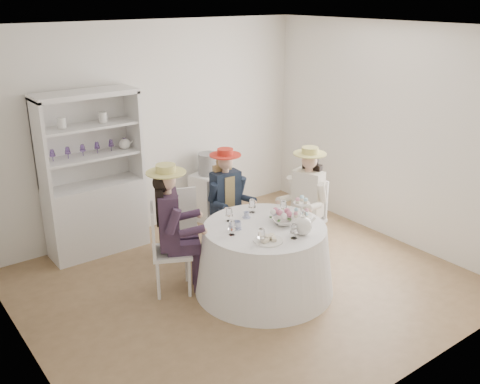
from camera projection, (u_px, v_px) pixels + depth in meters
ground at (245, 284)px, 5.87m from camera, size 4.50×4.50×0.00m
ceiling at (246, 28)px, 4.92m from camera, size 4.50×4.50×0.00m
wall_back at (152, 129)px, 6.89m from camera, size 4.50×0.00×4.50m
wall_front at (412, 235)px, 3.90m from camera, size 4.50×0.00×4.50m
wall_left at (15, 221)px, 4.13m from camera, size 0.00×4.50×4.50m
wall_right at (389, 134)px, 6.66m from camera, size 0.00×4.50×4.50m
tea_table at (264, 258)px, 5.65m from camera, size 1.48×1.48×0.74m
hutch at (94, 197)px, 6.42m from camera, size 1.30×0.78×1.97m
side_table at (210, 196)px, 7.46m from camera, size 0.55×0.55×0.66m
hatbox at (209, 164)px, 7.29m from camera, size 0.30×0.30×0.29m
guest_left at (171, 222)px, 5.47m from camera, size 0.60×0.54×1.42m
guest_mid at (226, 195)px, 6.34m from camera, size 0.48×0.50×1.31m
guest_right at (307, 196)px, 6.27m from camera, size 0.55×0.51×1.35m
spare_chair at (180, 220)px, 6.27m from camera, size 0.50×0.50×0.93m
teacup_a at (237, 226)px, 5.45m from camera, size 0.12×0.12×0.07m
teacup_b at (246, 215)px, 5.72m from camera, size 0.07×0.07×0.06m
teacup_c at (277, 214)px, 5.75m from camera, size 0.09×0.09×0.07m
flower_bowl at (284, 222)px, 5.55m from camera, size 0.29×0.29×0.06m
flower_arrangement at (281, 214)px, 5.62m from camera, size 0.17×0.17×0.06m
table_teapot at (303, 226)px, 5.33m from camera, size 0.27×0.19×0.20m
sandwich_plate at (268, 240)px, 5.19m from camera, size 0.29×0.29×0.06m
cupcake_stand at (301, 210)px, 5.73m from camera, size 0.24×0.24×0.22m
stemware_set at (265, 220)px, 5.49m from camera, size 0.84×0.85×0.15m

